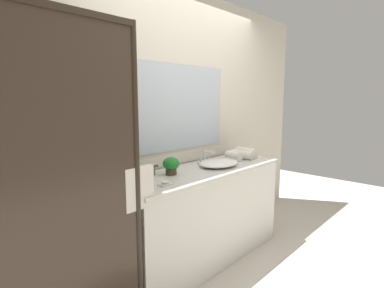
% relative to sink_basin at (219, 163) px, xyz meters
% --- Properties ---
extents(ground_plane, '(8.00, 8.00, 0.00)m').
position_rel_sink_basin_xyz_m(ground_plane, '(-0.19, 0.04, -0.93)').
color(ground_plane, beige).
extents(wall_back_with_mirror, '(4.40, 0.06, 2.60)m').
position_rel_sink_basin_xyz_m(wall_back_with_mirror, '(-0.19, 0.38, 0.37)').
color(wall_back_with_mirror, beige).
rests_on(wall_back_with_mirror, ground_plane).
extents(vanity_cabinet, '(1.80, 0.58, 0.90)m').
position_rel_sink_basin_xyz_m(vanity_cabinet, '(-0.19, 0.05, -0.48)').
color(vanity_cabinet, silver).
rests_on(vanity_cabinet, ground_plane).
extents(shower_enclosure, '(1.20, 0.59, 2.00)m').
position_rel_sink_basin_xyz_m(shower_enclosure, '(-1.47, -0.15, 0.09)').
color(shower_enclosure, '#2D2319').
rests_on(shower_enclosure, ground_plane).
extents(sink_basin, '(0.44, 0.33, 0.06)m').
position_rel_sink_basin_xyz_m(sink_basin, '(0.00, 0.00, 0.00)').
color(sink_basin, white).
rests_on(sink_basin, vanity_cabinet).
extents(faucet, '(0.17, 0.14, 0.13)m').
position_rel_sink_basin_xyz_m(faucet, '(0.00, 0.17, 0.01)').
color(faucet, silver).
rests_on(faucet, vanity_cabinet).
extents(potted_plant, '(0.14, 0.14, 0.15)m').
position_rel_sink_basin_xyz_m(potted_plant, '(-0.54, 0.10, 0.05)').
color(potted_plant, '#473828').
rests_on(potted_plant, vanity_cabinet).
extents(soap_dish, '(0.10, 0.07, 0.04)m').
position_rel_sink_basin_xyz_m(soap_dish, '(-0.79, -0.11, -0.02)').
color(soap_dish, silver).
rests_on(soap_dish, vanity_cabinet).
extents(amenity_bottle_body_wash, '(0.03, 0.03, 0.10)m').
position_rel_sink_basin_xyz_m(amenity_bottle_body_wash, '(-0.78, 0.10, 0.01)').
color(amenity_bottle_body_wash, white).
rests_on(amenity_bottle_body_wash, vanity_cabinet).
extents(amenity_bottle_lotion, '(0.03, 0.03, 0.08)m').
position_rel_sink_basin_xyz_m(amenity_bottle_lotion, '(-0.92, -0.05, 0.00)').
color(amenity_bottle_lotion, white).
rests_on(amenity_bottle_lotion, vanity_cabinet).
extents(amenity_bottle_conditioner, '(0.03, 0.03, 0.08)m').
position_rel_sink_basin_xyz_m(amenity_bottle_conditioner, '(-0.65, 0.20, 0.01)').
color(amenity_bottle_conditioner, '#4C7056').
rests_on(amenity_bottle_conditioner, vanity_cabinet).
extents(rolled_towel_near_edge, '(0.15, 0.27, 0.11)m').
position_rel_sink_basin_xyz_m(rolled_towel_near_edge, '(0.57, 0.06, 0.02)').
color(rolled_towel_near_edge, silver).
rests_on(rolled_towel_near_edge, vanity_cabinet).
extents(rolled_towel_middle, '(0.11, 0.26, 0.09)m').
position_rel_sink_basin_xyz_m(rolled_towel_middle, '(0.46, 0.04, 0.01)').
color(rolled_towel_middle, silver).
rests_on(rolled_towel_middle, vanity_cabinet).
extents(rolled_towel_far_edge, '(0.13, 0.20, 0.09)m').
position_rel_sink_basin_xyz_m(rolled_towel_far_edge, '(0.35, 0.07, 0.01)').
color(rolled_towel_far_edge, silver).
rests_on(rolled_towel_far_edge, vanity_cabinet).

